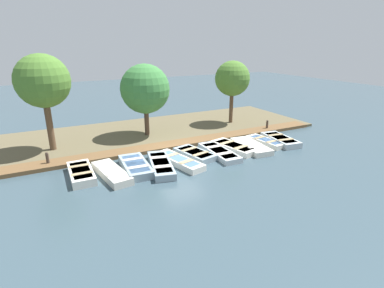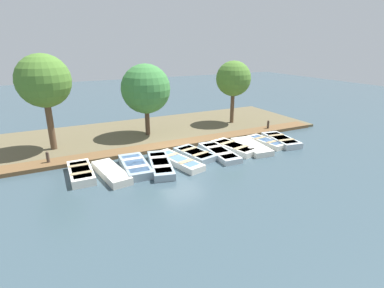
% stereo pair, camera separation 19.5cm
% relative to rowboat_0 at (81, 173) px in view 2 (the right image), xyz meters
% --- Properties ---
extents(ground_plane, '(80.00, 80.00, 0.00)m').
position_rel_rowboat_0_xyz_m(ground_plane, '(-0.60, 5.80, -0.21)').
color(ground_plane, '#384C56').
extents(shore_bank, '(8.00, 24.00, 0.18)m').
position_rel_rowboat_0_xyz_m(shore_bank, '(-5.60, 5.80, -0.12)').
color(shore_bank, brown).
rests_on(shore_bank, ground_plane).
extents(dock_walkway, '(1.26, 22.79, 0.22)m').
position_rel_rowboat_0_xyz_m(dock_walkway, '(-2.16, 5.80, -0.10)').
color(dock_walkway, brown).
rests_on(dock_walkway, ground_plane).
extents(rowboat_0, '(2.77, 1.11, 0.43)m').
position_rel_rowboat_0_xyz_m(rowboat_0, '(0.00, 0.00, 0.00)').
color(rowboat_0, silver).
rests_on(rowboat_0, ground_plane).
extents(rowboat_1, '(3.25, 1.44, 0.39)m').
position_rel_rowboat_0_xyz_m(rowboat_1, '(0.61, 1.36, -0.02)').
color(rowboat_1, beige).
rests_on(rowboat_1, ground_plane).
extents(rowboat_2, '(3.12, 1.45, 0.43)m').
position_rel_rowboat_0_xyz_m(rowboat_2, '(0.41, 2.65, 0.00)').
color(rowboat_2, '#8C9EA8').
rests_on(rowboat_2, ground_plane).
extents(rowboat_3, '(3.63, 1.80, 0.40)m').
position_rel_rowboat_0_xyz_m(rowboat_3, '(0.78, 3.92, -0.02)').
color(rowboat_3, '#8C9EA8').
rests_on(rowboat_3, ground_plane).
extents(rowboat_4, '(3.52, 1.74, 0.36)m').
position_rel_rowboat_0_xyz_m(rowboat_4, '(0.66, 5.02, -0.04)').
color(rowboat_4, silver).
rests_on(rowboat_4, ground_plane).
extents(rowboat_5, '(2.87, 1.77, 0.35)m').
position_rel_rowboat_0_xyz_m(rowboat_5, '(0.09, 6.32, -0.04)').
color(rowboat_5, '#8C9EA8').
rests_on(rowboat_5, ground_plane).
extents(rowboat_6, '(3.43, 1.21, 0.34)m').
position_rel_rowboat_0_xyz_m(rowboat_6, '(0.50, 7.73, -0.05)').
color(rowboat_6, '#B2BCC1').
rests_on(rowboat_6, ground_plane).
extents(rowboat_7, '(3.25, 1.83, 0.36)m').
position_rel_rowboat_0_xyz_m(rowboat_7, '(0.18, 9.01, -0.03)').
color(rowboat_7, silver).
rests_on(rowboat_7, ground_plane).
extents(rowboat_8, '(3.27, 1.55, 0.36)m').
position_rel_rowboat_0_xyz_m(rowboat_8, '(0.50, 10.08, -0.04)').
color(rowboat_8, silver).
rests_on(rowboat_8, ground_plane).
extents(rowboat_9, '(2.83, 1.29, 0.33)m').
position_rel_rowboat_0_xyz_m(rowboat_9, '(0.18, 11.54, -0.05)').
color(rowboat_9, silver).
rests_on(rowboat_9, ground_plane).
extents(rowboat_10, '(3.08, 1.59, 0.40)m').
position_rel_rowboat_0_xyz_m(rowboat_10, '(0.42, 12.60, -0.01)').
color(rowboat_10, '#B2BCC1').
rests_on(rowboat_10, ground_plane).
extents(mooring_post_near, '(0.16, 0.16, 0.84)m').
position_rel_rowboat_0_xyz_m(mooring_post_near, '(-2.19, -1.38, 0.21)').
color(mooring_post_near, '#47382D').
rests_on(mooring_post_near, ground_plane).
extents(mooring_post_far, '(0.16, 0.16, 0.84)m').
position_rel_rowboat_0_xyz_m(mooring_post_far, '(-2.19, 13.68, 0.21)').
color(mooring_post_far, '#47382D').
rests_on(mooring_post_far, ground_plane).
extents(park_tree_far_left, '(3.04, 3.04, 5.80)m').
position_rel_rowboat_0_xyz_m(park_tree_far_left, '(-4.53, -0.98, 4.03)').
color(park_tree_far_left, brown).
rests_on(park_tree_far_left, ground_plane).
extents(park_tree_left, '(3.32, 3.32, 5.05)m').
position_rel_rowboat_0_xyz_m(park_tree_left, '(-4.85, 5.13, 3.16)').
color(park_tree_left, '#4C3828').
rests_on(park_tree_left, ground_plane).
extents(park_tree_center, '(2.71, 2.71, 5.05)m').
position_rel_rowboat_0_xyz_m(park_tree_center, '(-5.02, 12.31, 3.45)').
color(park_tree_center, brown).
rests_on(park_tree_center, ground_plane).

